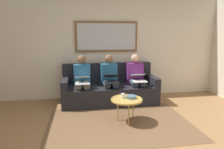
# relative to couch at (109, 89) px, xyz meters

# --- Properties ---
(wall_rear) EXTENTS (6.00, 0.12, 2.60)m
(wall_rear) POSITION_rel_couch_xyz_m (0.00, -0.48, 0.99)
(wall_rear) COLOR beige
(wall_rear) RESTS_ON ground_plane
(area_rug) EXTENTS (2.60, 1.80, 0.01)m
(area_rug) POSITION_rel_couch_xyz_m (0.00, 1.27, -0.31)
(area_rug) COLOR brown
(area_rug) RESTS_ON ground_plane
(couch) EXTENTS (2.20, 0.90, 0.90)m
(couch) POSITION_rel_couch_xyz_m (0.00, 0.00, 0.00)
(couch) COLOR black
(couch) RESTS_ON ground_plane
(framed_mirror) EXTENTS (1.55, 0.05, 0.75)m
(framed_mirror) POSITION_rel_couch_xyz_m (0.00, -0.39, 1.24)
(framed_mirror) COLOR brown
(coffee_table) EXTENTS (0.58, 0.58, 0.46)m
(coffee_table) POSITION_rel_couch_xyz_m (-0.14, 1.22, 0.12)
(coffee_table) COLOR tan
(coffee_table) RESTS_ON ground_plane
(cup) EXTENTS (0.07, 0.07, 0.09)m
(cup) POSITION_rel_couch_xyz_m (-0.08, 1.16, 0.18)
(cup) COLOR silver
(cup) RESTS_ON coffee_table
(bowl) EXTENTS (0.19, 0.19, 0.05)m
(bowl) POSITION_rel_couch_xyz_m (-0.23, 1.18, 0.16)
(bowl) COLOR slate
(bowl) RESTS_ON coffee_table
(person_left) EXTENTS (0.38, 0.58, 1.14)m
(person_left) POSITION_rel_couch_xyz_m (-0.64, 0.07, 0.30)
(person_left) COLOR #66236B
(person_left) RESTS_ON couch
(laptop_white) EXTENTS (0.31, 0.38, 0.17)m
(laptop_white) POSITION_rel_couch_xyz_m (-0.64, 0.30, 0.32)
(laptop_white) COLOR white
(person_middle) EXTENTS (0.38, 0.58, 1.14)m
(person_middle) POSITION_rel_couch_xyz_m (0.00, 0.07, 0.30)
(person_middle) COLOR #235B84
(person_middle) RESTS_ON couch
(laptop_black) EXTENTS (0.32, 0.40, 0.17)m
(laptop_black) POSITION_rel_couch_xyz_m (0.00, 0.29, 0.32)
(laptop_black) COLOR black
(person_right) EXTENTS (0.38, 0.58, 1.14)m
(person_right) POSITION_rel_couch_xyz_m (0.64, 0.07, 0.30)
(person_right) COLOR #235B84
(person_right) RESTS_ON couch
(laptop_silver) EXTENTS (0.31, 0.36, 0.15)m
(laptop_silver) POSITION_rel_couch_xyz_m (0.64, 0.31, 0.32)
(laptop_silver) COLOR silver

